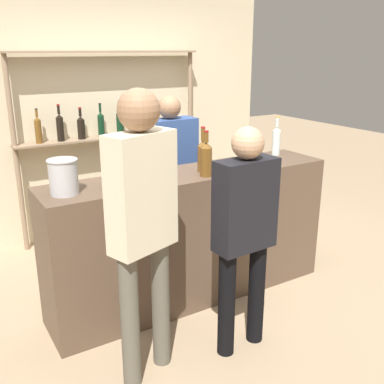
{
  "coord_description": "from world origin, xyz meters",
  "views": [
    {
      "loc": [
        -1.75,
        -2.88,
        2.0
      ],
      "look_at": [
        0.0,
        0.0,
        0.92
      ],
      "focal_mm": 42.0,
      "sensor_mm": 36.0,
      "label": 1
    }
  ],
  "objects_px": {
    "server_behind_counter": "(170,169)",
    "counter_bottle_0": "(206,158)",
    "counter_bottle_1": "(203,155)",
    "counter_bottle_4": "(160,158)",
    "counter_bottle_2": "(116,167)",
    "customer_left": "(142,215)",
    "counter_bottle_3": "(109,172)",
    "customer_center": "(245,225)",
    "counter_bottle_5": "(276,140)",
    "ice_bucket": "(63,177)"
  },
  "relations": [
    {
      "from": "ice_bucket",
      "to": "customer_center",
      "type": "bearing_deg",
      "value": -37.78
    },
    {
      "from": "counter_bottle_3",
      "to": "customer_left",
      "type": "bearing_deg",
      "value": -92.64
    },
    {
      "from": "customer_left",
      "to": "counter_bottle_3",
      "type": "bearing_deg",
      "value": -20.63
    },
    {
      "from": "counter_bottle_5",
      "to": "ice_bucket",
      "type": "bearing_deg",
      "value": -175.66
    },
    {
      "from": "counter_bottle_3",
      "to": "server_behind_counter",
      "type": "bearing_deg",
      "value": 41.08
    },
    {
      "from": "counter_bottle_0",
      "to": "ice_bucket",
      "type": "distance_m",
      "value": 1.04
    },
    {
      "from": "server_behind_counter",
      "to": "counter_bottle_0",
      "type": "bearing_deg",
      "value": -12.11
    },
    {
      "from": "counter_bottle_2",
      "to": "counter_bottle_4",
      "type": "bearing_deg",
      "value": 7.17
    },
    {
      "from": "counter_bottle_2",
      "to": "ice_bucket",
      "type": "xyz_separation_m",
      "value": [
        -0.38,
        -0.02,
        -0.01
      ]
    },
    {
      "from": "counter_bottle_0",
      "to": "counter_bottle_5",
      "type": "distance_m",
      "value": 0.96
    },
    {
      "from": "counter_bottle_3",
      "to": "counter_bottle_4",
      "type": "relative_size",
      "value": 0.96
    },
    {
      "from": "counter_bottle_1",
      "to": "server_behind_counter",
      "type": "distance_m",
      "value": 0.79
    },
    {
      "from": "counter_bottle_1",
      "to": "customer_center",
      "type": "distance_m",
      "value": 0.81
    },
    {
      "from": "counter_bottle_0",
      "to": "counter_bottle_3",
      "type": "relative_size",
      "value": 1.07
    },
    {
      "from": "counter_bottle_1",
      "to": "counter_bottle_2",
      "type": "xyz_separation_m",
      "value": [
        -0.71,
        0.01,
        -0.0
      ]
    },
    {
      "from": "counter_bottle_2",
      "to": "server_behind_counter",
      "type": "xyz_separation_m",
      "value": [
        0.82,
        0.71,
        -0.28
      ]
    },
    {
      "from": "counter_bottle_2",
      "to": "counter_bottle_5",
      "type": "height_order",
      "value": "counter_bottle_5"
    },
    {
      "from": "counter_bottle_5",
      "to": "server_behind_counter",
      "type": "bearing_deg",
      "value": 142.86
    },
    {
      "from": "counter_bottle_4",
      "to": "customer_center",
      "type": "bearing_deg",
      "value": -76.43
    },
    {
      "from": "counter_bottle_2",
      "to": "counter_bottle_4",
      "type": "height_order",
      "value": "counter_bottle_4"
    },
    {
      "from": "counter_bottle_3",
      "to": "customer_center",
      "type": "height_order",
      "value": "customer_center"
    },
    {
      "from": "counter_bottle_5",
      "to": "ice_bucket",
      "type": "distance_m",
      "value": 1.97
    },
    {
      "from": "ice_bucket",
      "to": "counter_bottle_2",
      "type": "bearing_deg",
      "value": 3.22
    },
    {
      "from": "counter_bottle_4",
      "to": "ice_bucket",
      "type": "height_order",
      "value": "counter_bottle_4"
    },
    {
      "from": "counter_bottle_4",
      "to": "server_behind_counter",
      "type": "bearing_deg",
      "value": 56.11
    },
    {
      "from": "counter_bottle_3",
      "to": "ice_bucket",
      "type": "relative_size",
      "value": 1.38
    },
    {
      "from": "counter_bottle_2",
      "to": "customer_center",
      "type": "bearing_deg",
      "value": -53.12
    },
    {
      "from": "counter_bottle_4",
      "to": "customer_left",
      "type": "relative_size",
      "value": 0.19
    },
    {
      "from": "counter_bottle_0",
      "to": "ice_bucket",
      "type": "xyz_separation_m",
      "value": [
        -1.04,
        0.12,
        -0.02
      ]
    },
    {
      "from": "counter_bottle_1",
      "to": "counter_bottle_4",
      "type": "bearing_deg",
      "value": 170.1
    },
    {
      "from": "counter_bottle_3",
      "to": "customer_center",
      "type": "distance_m",
      "value": 0.98
    },
    {
      "from": "counter_bottle_4",
      "to": "ice_bucket",
      "type": "bearing_deg",
      "value": -174.81
    },
    {
      "from": "server_behind_counter",
      "to": "customer_left",
      "type": "height_order",
      "value": "customer_left"
    },
    {
      "from": "counter_bottle_1",
      "to": "ice_bucket",
      "type": "height_order",
      "value": "counter_bottle_1"
    },
    {
      "from": "counter_bottle_4",
      "to": "customer_left",
      "type": "bearing_deg",
      "value": -124.61
    },
    {
      "from": "counter_bottle_5",
      "to": "customer_left",
      "type": "relative_size",
      "value": 0.19
    },
    {
      "from": "counter_bottle_2",
      "to": "customer_left",
      "type": "xyz_separation_m",
      "value": [
        -0.11,
        -0.65,
        -0.12
      ]
    },
    {
      "from": "counter_bottle_0",
      "to": "customer_center",
      "type": "relative_size",
      "value": 0.22
    },
    {
      "from": "counter_bottle_5",
      "to": "customer_center",
      "type": "relative_size",
      "value": 0.22
    },
    {
      "from": "counter_bottle_0",
      "to": "counter_bottle_1",
      "type": "height_order",
      "value": "counter_bottle_1"
    },
    {
      "from": "counter_bottle_5",
      "to": "counter_bottle_3",
      "type": "bearing_deg",
      "value": -173.09
    },
    {
      "from": "ice_bucket",
      "to": "counter_bottle_5",
      "type": "bearing_deg",
      "value": 4.34
    },
    {
      "from": "customer_center",
      "to": "customer_left",
      "type": "relative_size",
      "value": 0.86
    },
    {
      "from": "counter_bottle_4",
      "to": "ice_bucket",
      "type": "relative_size",
      "value": 1.43
    },
    {
      "from": "counter_bottle_2",
      "to": "customer_left",
      "type": "height_order",
      "value": "customer_left"
    },
    {
      "from": "server_behind_counter",
      "to": "ice_bucket",
      "type": "bearing_deg",
      "value": -60.15
    },
    {
      "from": "counter_bottle_4",
      "to": "counter_bottle_1",
      "type": "bearing_deg",
      "value": -9.9
    },
    {
      "from": "customer_center",
      "to": "customer_left",
      "type": "distance_m",
      "value": 0.7
    },
    {
      "from": "counter_bottle_5",
      "to": "customer_left",
      "type": "bearing_deg",
      "value": -155.34
    },
    {
      "from": "counter_bottle_0",
      "to": "counter_bottle_1",
      "type": "xyz_separation_m",
      "value": [
        0.05,
        0.13,
        -0.0
      ]
    }
  ]
}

